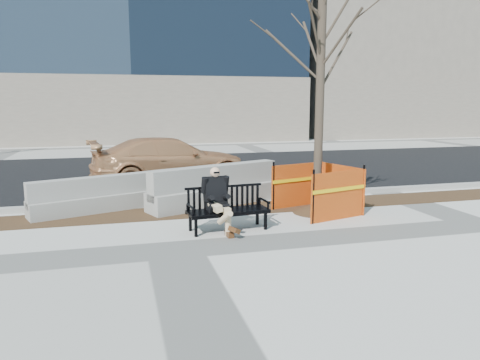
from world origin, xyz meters
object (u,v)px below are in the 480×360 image
(bench, at_px, (228,230))
(seated_man, at_px, (217,231))
(jersey_barrier_right, at_px, (216,205))
(tree_fence, at_px, (316,213))
(jersey_barrier_left, at_px, (95,212))
(sedan, at_px, (171,182))

(bench, distance_m, seated_man, 0.22)
(seated_man, bearing_deg, jersey_barrier_right, 73.16)
(bench, bearing_deg, seated_man, 168.53)
(tree_fence, bearing_deg, seated_man, -160.92)
(jersey_barrier_left, bearing_deg, seated_man, -63.56)
(sedan, bearing_deg, bench, 177.00)
(tree_fence, relative_size, jersey_barrier_left, 1.98)
(tree_fence, bearing_deg, jersey_barrier_left, 164.32)
(tree_fence, bearing_deg, jersey_barrier_right, 147.16)
(tree_fence, xyz_separation_m, jersey_barrier_left, (-4.84, 1.36, 0.00))
(tree_fence, height_order, jersey_barrier_right, tree_fence)
(jersey_barrier_right, bearing_deg, bench, -117.66)
(sedan, distance_m, jersey_barrier_right, 3.56)
(tree_fence, xyz_separation_m, sedan, (-2.75, 4.81, 0.00))
(bench, bearing_deg, sedan, 89.30)
(sedan, xyz_separation_m, jersey_barrier_left, (-2.10, -3.45, 0.00))
(bench, bearing_deg, jersey_barrier_right, 78.83)
(bench, relative_size, jersey_barrier_left, 0.57)
(bench, relative_size, seated_man, 1.30)
(seated_man, distance_m, sedan, 5.67)
(bench, xyz_separation_m, tree_fence, (2.27, 0.88, 0.00))
(jersey_barrier_left, height_order, jersey_barrier_right, jersey_barrier_right)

